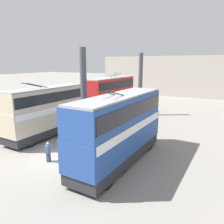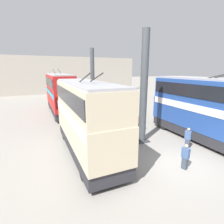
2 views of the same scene
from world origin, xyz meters
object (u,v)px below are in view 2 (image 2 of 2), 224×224
Objects in this scene: bus_right_mid at (86,114)px; person_aisle_midway at (140,123)px; oil_drum at (80,107)px; person_aisle_foreground at (185,156)px; bus_left_near at (206,106)px; bus_right_far at (59,91)px; person_by_left_row at (188,138)px; person_by_right_row at (102,128)px.

bus_right_mid reaches higher than person_aisle_midway.
bus_right_mid is at bearing 168.03° from oil_drum.
person_aisle_foreground is 17.69m from oil_drum.
person_aisle_foreground is 0.93× the size of person_aisle_midway.
person_aisle_midway reaches higher than oil_drum.
bus_left_near is 16.51m from oil_drum.
bus_right_far is 12.23m from person_aisle_midway.
person_aisle_midway reaches higher than person_by_left_row.
person_by_right_row is (4.42, 4.96, 0.09)m from person_by_left_row.
person_by_left_row is (-2.40, -6.87, -1.95)m from bus_right_mid.
person_aisle_midway reaches higher than person_aisle_foreground.
bus_right_far is 17.88m from person_aisle_foreground.
person_aisle_foreground is at bearing -164.94° from bus_right_far.
bus_left_near reaches higher than oil_drum.
person_by_right_row is at bearing -43.45° from bus_right_mid.
bus_left_near is 17.24m from bus_right_far.
bus_left_near reaches higher than bus_right_mid.
bus_right_mid is at bearing 161.90° from person_aisle_midway.
person_by_left_row is at bearing -153.32° from person_aisle_foreground.
person_by_left_row is (-15.22, -6.87, -2.07)m from bus_right_far.
person_aisle_midway is at bearing 141.46° from person_by_right_row.
oil_drum is (15.01, 6.43, -2.43)m from bus_left_near.
bus_left_near reaches higher than person_aisle_midway.
bus_right_far is (14.55, 9.24, 0.05)m from bus_left_near.
person_by_left_row is 1.85× the size of oil_drum.
bus_right_far is at bearing -88.82° from person_aisle_foreground.
person_aisle_foreground is at bearing -166.07° from person_by_left_row.
oil_drum is at bearing 77.87° from person_by_left_row.
bus_right_far is 5.92× the size of person_by_right_row.
person_by_right_row is (-10.80, -1.91, -1.98)m from bus_right_far.
person_by_left_row is at bearing -109.30° from bus_right_mid.
person_aisle_midway is at bearing -165.32° from oil_drum.
bus_right_far reaches higher than person_aisle_foreground.
bus_right_mid is 7.53m from person_by_left_row.
bus_right_far reaches higher than oil_drum.
bus_left_near reaches higher than person_by_left_row.
bus_right_far reaches higher than person_by_left_row.
person_by_left_row is (-0.66, 2.37, -2.02)m from bus_left_near.
bus_left_near reaches higher than person_aisle_foreground.
person_by_left_row is at bearing -114.97° from person_aisle_midway.
person_by_left_row is 0.91× the size of person_by_right_row.
person_aisle_midway is 0.94× the size of person_by_right_row.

